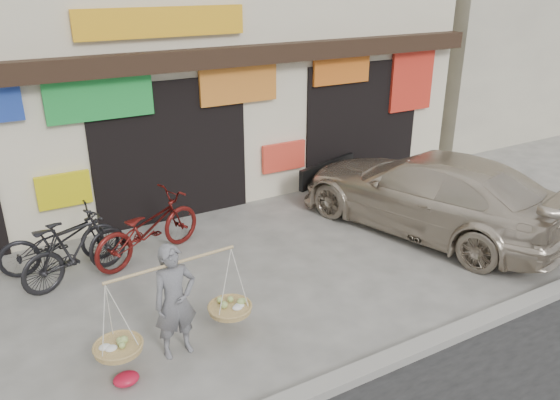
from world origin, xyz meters
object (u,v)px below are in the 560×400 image
bike_0 (59,240)px  street_vendor (175,306)px  suv (428,192)px  bike_1 (75,249)px  bike_2 (148,228)px

bike_0 → street_vendor: bearing=-163.4°
street_vendor → suv: bearing=9.4°
bike_0 → bike_1: bearing=-164.1°
street_vendor → bike_1: street_vendor is taller
street_vendor → bike_0: (-0.90, 3.02, -0.20)m
street_vendor → bike_1: size_ratio=1.15×
bike_0 → bike_2: bike_2 is taller
bike_0 → suv: bearing=-106.3°
bike_1 → bike_2: size_ratio=0.86×
street_vendor → bike_2: size_ratio=0.99×
bike_0 → bike_2: bearing=-105.1°
bike_0 → bike_1: 0.57m
street_vendor → bike_0: size_ratio=1.09×
bike_2 → bike_0: bearing=54.5°
street_vendor → bike_2: bearing=77.0°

